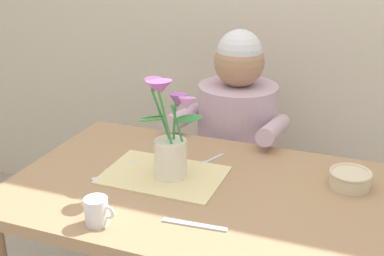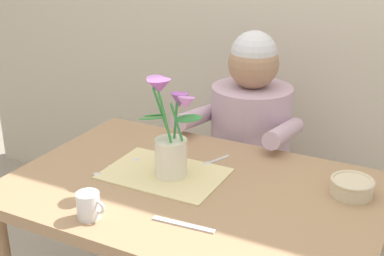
% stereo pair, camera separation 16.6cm
% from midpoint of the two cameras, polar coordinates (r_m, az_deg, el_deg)
% --- Properties ---
extents(dining_table, '(1.20, 0.80, 0.74)m').
position_cam_midpoint_polar(dining_table, '(1.73, 2.88, -9.32)').
color(dining_table, '#9E7A56').
rests_on(dining_table, ground_plane).
extents(seated_person, '(0.45, 0.47, 1.14)m').
position_cam_midpoint_polar(seated_person, '(2.29, 8.38, -3.62)').
color(seated_person, '#4C4C56').
rests_on(seated_person, ground_plane).
extents(striped_placemat, '(0.40, 0.28, 0.00)m').
position_cam_midpoint_polar(striped_placemat, '(1.75, -0.37, -5.13)').
color(striped_placemat, beige).
rests_on(striped_placemat, dining_table).
extents(flower_vase, '(0.21, 0.19, 0.36)m').
position_cam_midpoint_polar(flower_vase, '(1.68, 0.37, -1.08)').
color(flower_vase, silver).
rests_on(flower_vase, dining_table).
extents(ceramic_bowl, '(0.14, 0.14, 0.06)m').
position_cam_midpoint_polar(ceramic_bowl, '(1.72, 19.99, -6.15)').
color(ceramic_bowl, beige).
rests_on(ceramic_bowl, dining_table).
extents(dinner_knife, '(0.19, 0.03, 0.00)m').
position_cam_midpoint_polar(dinner_knife, '(1.48, 2.31, -10.72)').
color(dinner_knife, silver).
rests_on(dinner_knife, dining_table).
extents(tea_cup, '(0.09, 0.07, 0.08)m').
position_cam_midpoint_polar(tea_cup, '(1.51, -8.27, -8.57)').
color(tea_cup, silver).
rests_on(tea_cup, dining_table).
extents(spoon_0, '(0.08, 0.11, 0.01)m').
position_cam_midpoint_polar(spoon_0, '(1.84, -4.36, -3.76)').
color(spoon_0, silver).
rests_on(spoon_0, dining_table).
extents(spoon_1, '(0.06, 0.12, 0.01)m').
position_cam_midpoint_polar(spoon_1, '(1.84, 4.85, -3.77)').
color(spoon_1, silver).
rests_on(spoon_1, dining_table).
extents(spoon_2, '(0.11, 0.07, 0.01)m').
position_cam_midpoint_polar(spoon_2, '(1.76, -7.01, -5.18)').
color(spoon_2, silver).
rests_on(spoon_2, dining_table).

